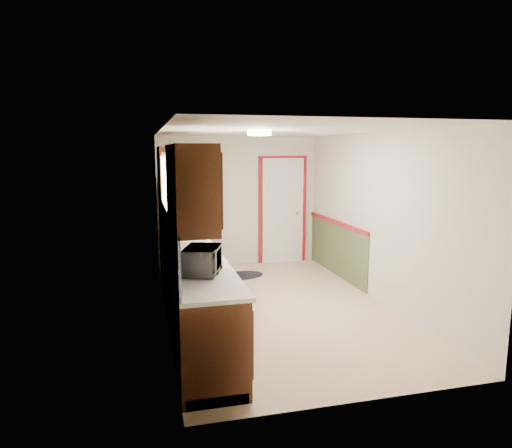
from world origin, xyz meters
TOP-DOWN VIEW (x-y plane):
  - room_shell at (0.00, 0.00)m, footprint 3.20×5.20m
  - kitchen_run at (-1.24, -0.29)m, footprint 0.63×4.00m
  - back_wall_trim at (0.99, 2.21)m, footprint 1.12×2.30m
  - ceiling_fixture at (-0.30, -0.20)m, footprint 0.30×0.30m
  - microwave at (-1.20, -1.43)m, footprint 0.41×0.54m
  - refrigerator at (-1.02, 2.05)m, footprint 0.79×0.76m
  - rug at (-0.16, 1.65)m, footprint 0.91×0.68m
  - cooktop at (-1.19, 1.16)m, footprint 0.49×0.59m

SIDE VIEW (x-z plane):
  - rug at x=-0.16m, z-range 0.00..0.01m
  - kitchen_run at x=-1.24m, z-range -0.29..1.91m
  - refrigerator at x=-1.02m, z-range 0.00..1.71m
  - back_wall_trim at x=0.99m, z-range -0.15..1.93m
  - cooktop at x=-1.19m, z-range 0.94..0.96m
  - microwave at x=-1.20m, z-range 0.94..1.27m
  - room_shell at x=0.00m, z-range -0.06..2.46m
  - ceiling_fixture at x=-0.30m, z-range 2.33..2.39m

